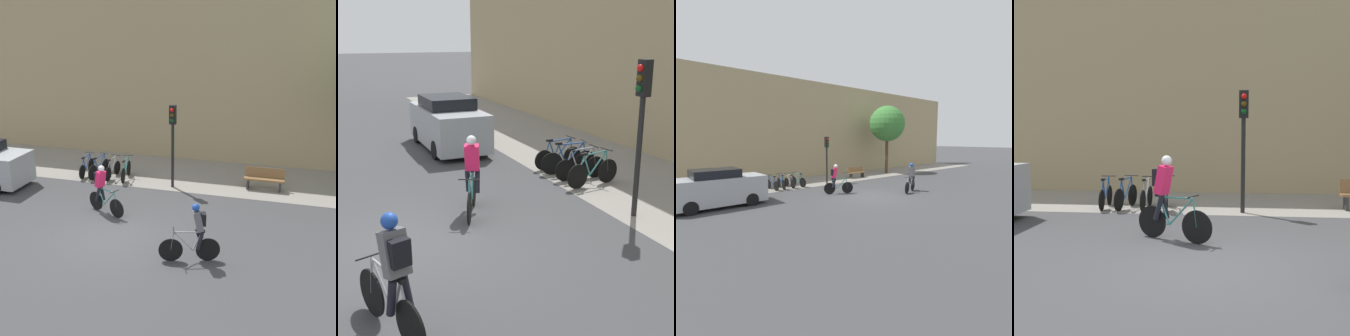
# 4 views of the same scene
# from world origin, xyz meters

# --- Properties ---
(ground) EXTENTS (200.00, 200.00, 0.00)m
(ground) POSITION_xyz_m (0.00, 0.00, 0.00)
(ground) COLOR #3D3D3F
(kerb_strip) EXTENTS (44.00, 4.50, 0.01)m
(kerb_strip) POSITION_xyz_m (0.00, 6.75, 0.00)
(kerb_strip) COLOR gray
(kerb_strip) RESTS_ON ground
(building_facade) EXTENTS (44.00, 0.60, 8.23)m
(building_facade) POSITION_xyz_m (0.00, 9.30, 4.12)
(building_facade) COLOR tan
(building_facade) RESTS_ON ground
(cyclist_pink) EXTENTS (1.65, 0.80, 1.79)m
(cyclist_pink) POSITION_xyz_m (-1.10, 1.73, 0.95)
(cyclist_pink) COLOR black
(cyclist_pink) RESTS_ON ground
(cyclist_grey) EXTENTS (1.72, 0.66, 1.80)m
(cyclist_grey) POSITION_xyz_m (2.92, -0.75, 0.95)
(cyclist_grey) COLOR black
(cyclist_grey) RESTS_ON ground
(parked_bike_0) EXTENTS (0.46, 1.63, 0.94)m
(parked_bike_0) POSITION_xyz_m (-3.50, 5.33, 0.38)
(parked_bike_0) COLOR black
(parked_bike_0) RESTS_ON ground
(parked_bike_1) EXTENTS (0.46, 1.69, 0.96)m
(parked_bike_1) POSITION_xyz_m (-2.87, 5.33, 0.40)
(parked_bike_1) COLOR black
(parked_bike_1) RESTS_ON ground
(parked_bike_2) EXTENTS (0.46, 1.58, 0.94)m
(parked_bike_2) POSITION_xyz_m (-2.25, 5.33, 0.38)
(parked_bike_2) COLOR black
(parked_bike_2) RESTS_ON ground
(parked_bike_3) EXTENTS (0.46, 1.71, 0.97)m
(parked_bike_3) POSITION_xyz_m (-1.62, 5.33, 0.40)
(parked_bike_3) COLOR black
(parked_bike_3) RESTS_ON ground
(traffic_light_pole) EXTENTS (0.26, 0.30, 3.44)m
(traffic_light_pole) POSITION_xyz_m (0.60, 4.96, 2.39)
(traffic_light_pole) COLOR black
(traffic_light_pole) RESTS_ON ground
(bench) EXTENTS (1.62, 0.44, 0.89)m
(bench) POSITION_xyz_m (4.27, 5.76, 0.47)
(bench) COLOR brown
(bench) RESTS_ON ground
(parked_car) EXTENTS (4.30, 1.84, 1.85)m
(parked_car) POSITION_xyz_m (-7.33, 3.01, 0.90)
(parked_car) COLOR #9EA3A8
(parked_car) RESTS_ON ground
(street_tree_0) EXTENTS (3.35, 3.35, 6.41)m
(street_tree_0) POSITION_xyz_m (8.65, 6.27, 4.71)
(street_tree_0) COLOR #4C3823
(street_tree_0) RESTS_ON ground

